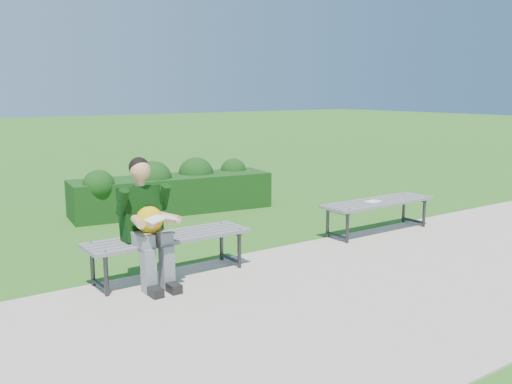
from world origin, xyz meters
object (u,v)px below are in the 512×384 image
(hedge, at_px, (173,189))
(paper_sheet, at_px, (373,201))
(bench_left, at_px, (169,241))
(seated_boy, at_px, (146,219))
(bench_right, at_px, (378,205))

(hedge, bearing_deg, paper_sheet, -62.21)
(bench_left, height_order, paper_sheet, bench_left)
(hedge, height_order, seated_boy, seated_boy)
(hedge, height_order, bench_left, hedge)
(bench_right, bearing_deg, bench_left, -178.96)
(bench_right, bearing_deg, seated_boy, -177.47)
(bench_right, bearing_deg, paper_sheet, 180.00)
(bench_left, height_order, seated_boy, seated_boy)
(seated_boy, distance_m, paper_sheet, 3.52)
(seated_boy, bearing_deg, paper_sheet, 2.61)
(bench_left, bearing_deg, seated_boy, -161.67)
(seated_boy, xyz_separation_m, paper_sheet, (3.51, 0.16, -0.24))
(bench_left, xyz_separation_m, bench_right, (3.31, 0.06, 0.00))
(bench_left, height_order, bench_right, same)
(paper_sheet, bearing_deg, seated_boy, -177.39)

